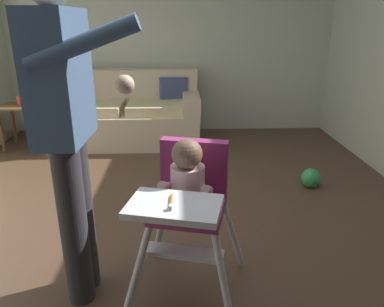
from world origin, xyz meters
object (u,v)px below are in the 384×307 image
object	(u,v)px
sippy_cup	(20,101)
side_table	(20,117)
couch	(128,115)
adult_standing	(67,128)
toy_ball	(311,178)
high_chair	(188,193)

from	to	relation	value
sippy_cup	side_table	bearing A→B (deg)	-180.00
side_table	sippy_cup	bearing A→B (deg)	0.00
couch	adult_standing	distance (m)	2.80
toy_ball	side_table	world-z (taller)	side_table
sippy_cup	couch	bearing A→B (deg)	11.14
toy_ball	sippy_cup	xyz separation A→B (m)	(-3.01, 1.20, 0.48)
high_chair	adult_standing	distance (m)	0.67
couch	toy_ball	xyz separation A→B (m)	(1.83, -1.44, -0.24)
high_chair	side_table	bearing A→B (deg)	-129.58
toy_ball	sippy_cup	distance (m)	3.28
high_chair	side_table	world-z (taller)	high_chair
couch	side_table	world-z (taller)	couch
couch	sippy_cup	distance (m)	1.23
toy_ball	couch	bearing A→B (deg)	141.79
high_chair	toy_ball	xyz separation A→B (m)	(1.15, 1.32, -0.52)
adult_standing	toy_ball	size ratio (longest dim) A/B	9.55
toy_ball	side_table	size ratio (longest dim) A/B	0.34
couch	high_chair	bearing A→B (deg)	13.79
toy_ball	side_table	distance (m)	3.28
high_chair	sippy_cup	xyz separation A→B (m)	(-1.86, 2.53, -0.04)
adult_standing	toy_ball	world-z (taller)	adult_standing
high_chair	toy_ball	size ratio (longest dim) A/B	5.20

